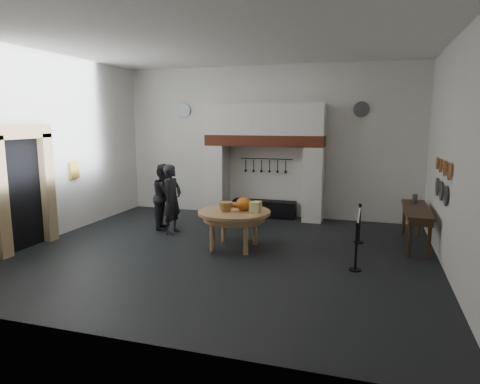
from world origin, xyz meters
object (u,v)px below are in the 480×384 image
(iron_range, at_px, (264,209))
(side_table, at_px, (417,209))
(work_table, at_px, (234,212))
(visitor_near, at_px, (172,199))
(barrier_post_far, at_px, (359,224))
(visitor_far, at_px, (165,196))
(barrier_post_near, at_px, (356,248))

(iron_range, bearing_deg, side_table, -24.54)
(work_table, distance_m, visitor_near, 2.09)
(iron_range, distance_m, barrier_post_far, 3.50)
(visitor_far, height_order, barrier_post_far, visitor_far)
(iron_range, relative_size, visitor_far, 1.08)
(visitor_far, bearing_deg, barrier_post_near, -126.03)
(iron_range, relative_size, barrier_post_far, 2.11)
(iron_range, bearing_deg, visitor_near, -125.75)
(work_table, bearing_deg, visitor_near, 157.94)
(work_table, xyz_separation_m, side_table, (3.99, 1.44, 0.03))
(work_table, bearing_deg, barrier_post_far, 25.24)
(work_table, bearing_deg, side_table, 19.88)
(visitor_near, xyz_separation_m, side_table, (5.92, 0.66, -0.03))
(barrier_post_far, bearing_deg, work_table, -154.76)
(iron_range, relative_size, side_table, 0.86)
(work_table, height_order, side_table, side_table)
(visitor_far, bearing_deg, visitor_near, -150.44)
(iron_range, bearing_deg, work_table, -88.01)
(visitor_far, bearing_deg, barrier_post_far, -104.31)
(visitor_near, distance_m, barrier_post_near, 4.92)
(side_table, bearing_deg, visitor_far, -177.68)
(visitor_near, relative_size, barrier_post_far, 1.99)
(work_table, xyz_separation_m, barrier_post_far, (2.72, 1.28, -0.39))
(work_table, height_order, barrier_post_near, barrier_post_near)
(iron_range, relative_size, barrier_post_near, 2.11)
(work_table, bearing_deg, barrier_post_near, -14.72)
(visitor_near, height_order, side_table, visitor_near)
(iron_range, xyz_separation_m, visitor_far, (-2.22, -2.13, 0.63))
(visitor_far, xyz_separation_m, side_table, (6.32, 0.26, -0.01))
(visitor_near, xyz_separation_m, visitor_far, (-0.40, 0.40, -0.02))
(iron_range, distance_m, side_table, 4.55)
(side_table, relative_size, barrier_post_far, 2.44)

